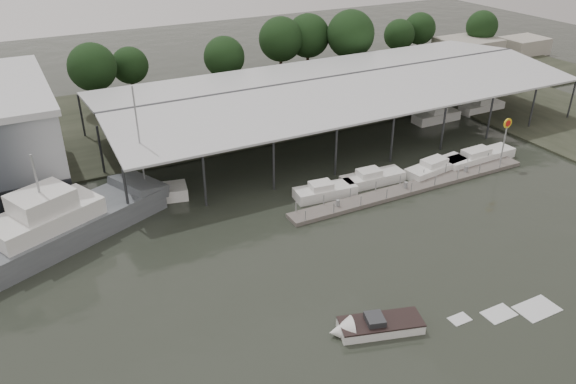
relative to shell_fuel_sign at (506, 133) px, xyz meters
name	(u,v)px	position (x,y,z in m)	size (l,w,h in m)	color
ground	(340,285)	(-27.00, -9.99, -3.93)	(200.00, 200.00, 0.00)	#252A22
land_strip_far	(174,115)	(-27.00, 32.01, -3.83)	(140.00, 30.00, 0.30)	#3A3D2E
covered_boat_shed	(338,81)	(-10.00, 18.01, 2.20)	(58.24, 24.00, 6.96)	silver
floating_dock	(413,188)	(-12.00, 0.01, -3.72)	(28.00, 2.00, 1.40)	#635D57
shell_fuel_sign	(506,133)	(0.00, 0.00, 0.00)	(1.10, 0.18, 5.55)	#939799
distant_commercial_buildings	(485,49)	(32.03, 34.70, -2.08)	(22.00, 8.00, 4.00)	#9C9689
grey_trawler	(62,224)	(-44.70, 6.43, -2.35)	(19.81, 12.62, 8.84)	slate
white_sailboat	(140,195)	(-37.08, 10.30, -3.28)	(8.98, 4.27, 11.71)	white
speedboat_underway	(373,327)	(-27.77, -15.34, -3.53)	(17.06, 6.67, 2.00)	white
moored_cruiser_0	(325,191)	(-20.75, 2.83, -3.31)	(6.38, 2.83, 1.70)	white
moored_cruiser_1	(372,178)	(-14.94, 3.05, -3.31)	(6.85, 2.52, 1.70)	white
moored_cruiser_2	(437,167)	(-7.27, 2.00, -3.31)	(8.14, 3.28, 1.70)	white
moored_cruiser_3	(478,157)	(-1.41, 1.88, -3.31)	(9.35, 2.53, 1.70)	white
horizon_tree_line	(305,41)	(-3.63, 37.68, 2.41)	(73.45, 12.34, 11.07)	black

